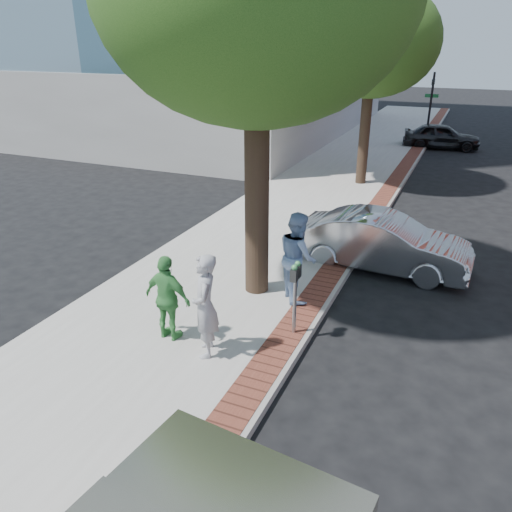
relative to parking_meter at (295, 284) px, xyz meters
The scene contains 13 objects.
ground 1.52m from the parking_meter, 147.26° to the right, with size 120.00×120.00×0.00m, color black.
sidewalk 7.92m from the parking_meter, 106.96° to the left, with size 5.00×60.00×0.15m, color #9E9991.
brick_strip 7.57m from the parking_meter, 90.66° to the left, with size 0.60×60.00×0.01m, color brown.
curb 7.58m from the parking_meter, 87.98° to the left, with size 0.10×60.00×0.15m, color gray.
office_base 25.55m from the parking_meter, 122.67° to the left, with size 18.20×22.20×4.00m, color gray.
signal_near 21.52m from the parking_meter, 89.70° to the left, with size 0.70×0.15×3.80m.
tree_far 12.27m from the parking_meter, 96.38° to the left, with size 4.80×4.80×7.14m.
parking_meter is the anchor object (origin of this frame).
person_gray 1.76m from the parking_meter, 133.64° to the right, with size 0.70×0.46×1.92m, color #9A9A9E.
person_officer 1.46m from the parking_meter, 107.49° to the left, with size 0.95×0.74×1.95m, color #819EC7.
person_green 2.37m from the parking_meter, 152.26° to the right, with size 0.98×0.41×1.68m, color #459849.
sedan_silver 4.13m from the parking_meter, 77.04° to the left, with size 1.49×4.28×1.41m, color #B5B7BC.
bg_car 20.65m from the parking_meter, 87.32° to the left, with size 1.57×3.91×1.33m, color black.
Camera 1 is at (3.42, -7.37, 5.35)m, focal length 35.00 mm.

